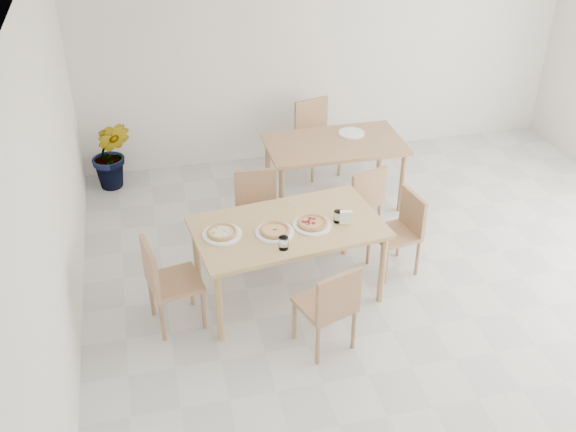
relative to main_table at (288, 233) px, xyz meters
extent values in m
plane|color=silver|center=(1.13, -0.73, -0.68)|extent=(7.00, 7.00, 0.00)
plane|color=white|center=(1.13, -0.73, 2.12)|extent=(7.00, 7.00, 0.00)
plane|color=silver|center=(1.13, 2.77, 0.72)|extent=(6.00, 0.00, 6.00)
plane|color=silver|center=(-1.87, -0.73, 0.72)|extent=(0.00, 7.00, 7.00)
cube|color=tan|center=(0.00, 0.00, 0.05)|extent=(1.75, 1.13, 0.04)
cylinder|color=tan|center=(-0.70, -0.49, -0.32)|extent=(0.06, 0.06, 0.71)
cylinder|color=tan|center=(0.80, -0.30, -0.32)|extent=(0.06, 0.06, 0.71)
cylinder|color=tan|center=(-0.80, 0.30, -0.32)|extent=(0.06, 0.06, 0.71)
cylinder|color=tan|center=(0.70, 0.49, -0.32)|extent=(0.06, 0.06, 0.71)
cube|color=tan|center=(0.13, -0.73, -0.25)|extent=(0.52, 0.52, 0.04)
cube|color=tan|center=(0.19, -0.90, -0.04)|extent=(0.40, 0.17, 0.39)
cylinder|color=tan|center=(0.25, -0.50, -0.47)|extent=(0.04, 0.04, 0.40)
cylinder|color=tan|center=(-0.09, -0.61, -0.47)|extent=(0.04, 0.04, 0.40)
cylinder|color=tan|center=(0.36, -0.84, -0.47)|extent=(0.04, 0.04, 0.40)
cylinder|color=tan|center=(0.02, -0.95, -0.47)|extent=(0.04, 0.04, 0.40)
cube|color=tan|center=(-0.13, 0.72, -0.25)|extent=(0.45, 0.45, 0.04)
cube|color=tan|center=(-0.12, 0.91, -0.03)|extent=(0.42, 0.08, 0.40)
cylinder|color=tan|center=(-0.33, 0.56, -0.47)|extent=(0.04, 0.04, 0.41)
cylinder|color=tan|center=(0.03, 0.53, -0.47)|extent=(0.04, 0.04, 0.41)
cylinder|color=tan|center=(-0.30, 0.92, -0.47)|extent=(0.04, 0.04, 0.41)
cylinder|color=tan|center=(0.06, 0.89, -0.47)|extent=(0.04, 0.04, 0.41)
cube|color=tan|center=(-1.03, -0.17, -0.24)|extent=(0.49, 0.49, 0.04)
cube|color=tan|center=(-1.22, -0.20, -0.02)|extent=(0.12, 0.42, 0.40)
cylinder|color=tan|center=(-0.82, -0.31, -0.47)|extent=(0.04, 0.04, 0.41)
cylinder|color=tan|center=(-0.89, 0.05, -0.47)|extent=(0.04, 0.04, 0.41)
cylinder|color=tan|center=(-1.17, -0.38, -0.47)|extent=(0.04, 0.04, 0.41)
cylinder|color=tan|center=(-1.24, -0.02, -0.47)|extent=(0.04, 0.04, 0.41)
cube|color=tan|center=(1.07, 0.13, -0.27)|extent=(0.46, 0.46, 0.04)
cube|color=tan|center=(1.25, 0.16, -0.06)|extent=(0.10, 0.40, 0.38)
cylinder|color=tan|center=(0.88, 0.27, -0.48)|extent=(0.03, 0.03, 0.39)
cylinder|color=tan|center=(0.93, -0.07, -0.48)|extent=(0.03, 0.03, 0.39)
cylinder|color=tan|center=(1.21, 0.33, -0.48)|extent=(0.03, 0.03, 0.39)
cylinder|color=tan|center=(1.27, -0.01, -0.48)|extent=(0.03, 0.03, 0.39)
cylinder|color=white|center=(-0.14, -0.09, 0.08)|extent=(0.34, 0.34, 0.02)
cylinder|color=white|center=(-0.58, -0.02, 0.08)|extent=(0.34, 0.34, 0.02)
cylinder|color=white|center=(0.21, -0.05, 0.08)|extent=(0.34, 0.34, 0.02)
cylinder|color=#DAB366|center=(-0.14, -0.09, 0.10)|extent=(0.34, 0.34, 0.01)
torus|color=#DAB366|center=(-0.14, -0.09, 0.11)|extent=(0.35, 0.35, 0.03)
cylinder|color=#D15A24|center=(-0.14, -0.09, 0.11)|extent=(0.27, 0.27, 0.01)
ellipsoid|color=#13541A|center=(-0.14, -0.09, 0.11)|extent=(0.04, 0.03, 0.01)
cylinder|color=#DAB366|center=(-0.58, -0.02, 0.10)|extent=(0.33, 0.33, 0.01)
torus|color=#DAB366|center=(-0.58, -0.02, 0.11)|extent=(0.33, 0.33, 0.03)
cylinder|color=#FCEDCF|center=(-0.58, -0.02, 0.11)|extent=(0.25, 0.25, 0.01)
cylinder|color=#DAB366|center=(0.21, -0.05, 0.10)|extent=(0.35, 0.35, 0.01)
torus|color=#DAB366|center=(0.21, -0.05, 0.11)|extent=(0.35, 0.35, 0.03)
cylinder|color=#D15A24|center=(0.21, -0.05, 0.11)|extent=(0.27, 0.27, 0.01)
cylinder|color=white|center=(-0.12, -0.33, 0.13)|extent=(0.08, 0.08, 0.11)
cylinder|color=white|center=(0.45, -0.04, 0.13)|extent=(0.08, 0.08, 0.11)
cube|color=silver|center=(0.50, -0.09, 0.08)|extent=(0.13, 0.08, 0.01)
cube|color=white|center=(0.50, -0.09, 0.15)|extent=(0.11, 0.07, 0.12)
cube|color=silver|center=(0.10, 0.35, 0.08)|extent=(0.07, 0.16, 0.01)
cube|color=silver|center=(0.54, 0.03, 0.08)|extent=(0.07, 0.18, 0.01)
cube|color=tan|center=(0.88, 1.49, 0.05)|extent=(1.49, 0.86, 0.04)
cylinder|color=tan|center=(0.20, 1.14, -0.32)|extent=(0.06, 0.06, 0.71)
cylinder|color=tan|center=(1.55, 1.13, -0.32)|extent=(0.06, 0.06, 0.71)
cylinder|color=tan|center=(0.21, 1.85, -0.32)|extent=(0.06, 0.06, 0.71)
cylinder|color=tan|center=(1.55, 1.84, -0.32)|extent=(0.06, 0.06, 0.71)
cube|color=tan|center=(0.92, 0.82, -0.26)|extent=(0.52, 0.52, 0.04)
cube|color=tan|center=(0.98, 0.65, -0.04)|extent=(0.40, 0.16, 0.39)
cylinder|color=tan|center=(1.03, 1.04, -0.48)|extent=(0.04, 0.04, 0.40)
cylinder|color=tan|center=(0.70, 0.93, -0.48)|extent=(0.04, 0.04, 0.40)
cylinder|color=tan|center=(1.14, 0.71, -0.48)|extent=(0.04, 0.04, 0.40)
cylinder|color=tan|center=(0.81, 0.60, -0.48)|extent=(0.04, 0.04, 0.40)
cube|color=tan|center=(0.91, 2.22, -0.23)|extent=(0.53, 0.53, 0.04)
cube|color=tan|center=(0.86, 2.41, 0.00)|extent=(0.43, 0.15, 0.41)
cylinder|color=tan|center=(0.77, 1.99, -0.46)|extent=(0.04, 0.04, 0.43)
cylinder|color=tan|center=(1.14, 2.08, -0.46)|extent=(0.04, 0.04, 0.43)
cylinder|color=tan|center=(0.68, 2.35, -0.46)|extent=(0.04, 0.04, 0.43)
cylinder|color=tan|center=(1.04, 2.45, -0.46)|extent=(0.04, 0.04, 0.43)
cylinder|color=white|center=(1.12, 1.66, 0.08)|extent=(0.29, 0.29, 0.02)
imported|color=#245C1B|center=(-1.52, 2.42, -0.25)|extent=(0.55, 0.48, 0.86)
camera|label=1|loc=(-1.14, -4.81, 3.30)|focal=42.00mm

